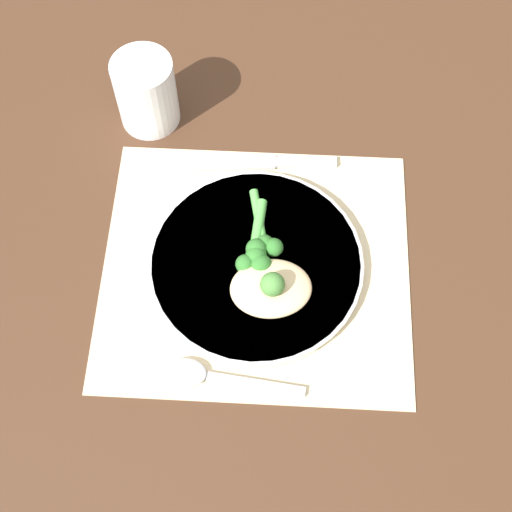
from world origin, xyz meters
TOP-DOWN VIEW (x-y plane):
  - ground_plane at (0.00, 0.00)m, footprint 3.00×3.00m
  - placemat at (0.00, 0.00)m, footprint 0.39×0.35m
  - plate at (0.00, 0.00)m, footprint 0.27×0.27m
  - chicken_fillet at (0.02, -0.04)m, footprint 0.11×0.09m
  - pesto_dollop_primary at (0.02, -0.05)m, footprint 0.03×0.03m
  - broccoli_stalk_front at (-0.00, 0.00)m, footprint 0.05×0.11m
  - broccoli_stalk_rear at (0.01, 0.02)m, footprint 0.05×0.10m
  - knife at (0.00, 0.16)m, footprint 0.20×0.03m
  - spoon at (-0.06, -0.15)m, footprint 0.17×0.04m
  - water_glass at (-0.16, 0.23)m, footprint 0.08×0.08m

SIDE VIEW (x-z plane):
  - ground_plane at x=0.00m, z-range 0.00..0.00m
  - placemat at x=0.00m, z-range 0.00..0.00m
  - knife at x=0.00m, z-range 0.00..0.01m
  - spoon at x=-0.06m, z-range 0.00..0.02m
  - plate at x=0.00m, z-range 0.01..0.02m
  - broccoli_stalk_rear at x=0.01m, z-range 0.02..0.04m
  - broccoli_stalk_front at x=0.00m, z-range 0.02..0.04m
  - chicken_fillet at x=0.02m, z-range 0.02..0.04m
  - pesto_dollop_primary at x=0.02m, z-range 0.04..0.07m
  - water_glass at x=-0.16m, z-range 0.00..0.11m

